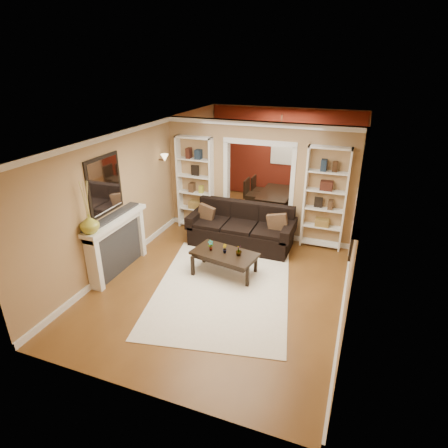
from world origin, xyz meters
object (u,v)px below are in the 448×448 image
at_px(bookshelf_left, 196,184).
at_px(bookshelf_right, 325,199).
at_px(sofa, 241,226).
at_px(coffee_table, 224,263).
at_px(fireplace, 118,245).
at_px(dining_table, 277,201).

xyz_separation_m(bookshelf_left, bookshelf_right, (3.10, 0.00, 0.00)).
height_order(sofa, coffee_table, sofa).
bearing_deg(sofa, fireplace, -134.49).
bearing_deg(bookshelf_left, dining_table, 47.97).
height_order(sofa, bookshelf_left, bookshelf_left).
xyz_separation_m(bookshelf_left, fireplace, (-0.54, -2.53, -0.57)).
height_order(coffee_table, fireplace, fireplace).
bearing_deg(fireplace, sofa, 45.51).
height_order(coffee_table, bookshelf_right, bookshelf_right).
height_order(coffee_table, dining_table, dining_table).
distance_m(bookshelf_left, fireplace, 2.65).
relative_size(sofa, bookshelf_right, 1.03).
xyz_separation_m(sofa, dining_table, (0.27, 2.41, -0.20)).
distance_m(sofa, dining_table, 2.43).
xyz_separation_m(sofa, bookshelf_left, (-1.38, 0.58, 0.69)).
bearing_deg(dining_table, sofa, 173.51).
distance_m(coffee_table, dining_table, 3.74).
distance_m(sofa, bookshelf_left, 1.64).
distance_m(fireplace, dining_table, 4.89).
height_order(bookshelf_left, bookshelf_right, same).
height_order(bookshelf_right, fireplace, bookshelf_right).
relative_size(sofa, coffee_table, 1.90).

